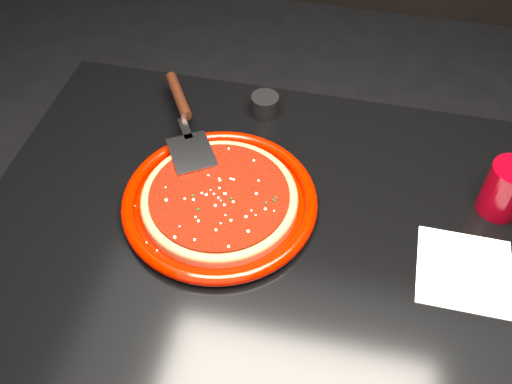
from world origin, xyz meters
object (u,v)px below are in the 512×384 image
plate (220,201)px  ramekin (265,105)px  table (300,344)px  pizza_server (185,120)px  cup (505,189)px

plate → ramekin: 0.27m
table → plate: (-0.18, 0.05, 0.39)m
pizza_server → cup: cup is taller
cup → plate: bearing=-168.0°
plate → cup: (0.49, 0.10, 0.04)m
plate → ramekin: size_ratio=6.14×
plate → pizza_server: (-0.11, 0.16, 0.03)m
plate → ramekin: ramekin is taller
plate → pizza_server: pizza_server is taller
pizza_server → ramekin: size_ratio=5.73×
table → pizza_server: bearing=143.8°
cup → table: bearing=-153.5°
table → plate: 0.43m
ramekin → cup: bearing=-19.1°
plate → cup: bearing=12.0°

